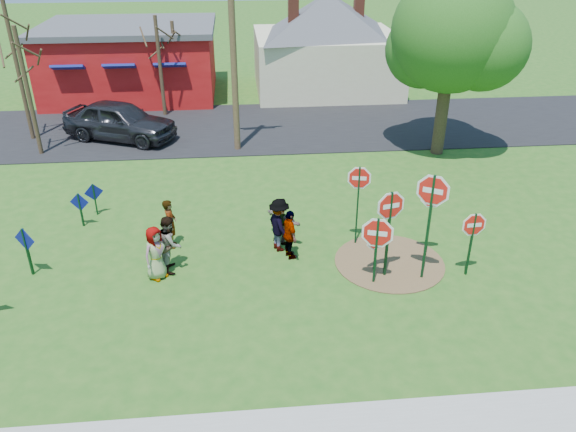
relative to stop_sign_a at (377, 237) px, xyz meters
name	(u,v)px	position (x,y,z in m)	size (l,w,h in m)	color
ground	(235,252)	(-3.81, 1.94, -1.43)	(120.00, 120.00, 0.00)	#245819
road	(233,128)	(-3.81, 13.44, -1.41)	(120.00, 7.50, 0.04)	black
dirt_patch	(389,262)	(0.69, 0.94, -1.41)	(3.20, 3.20, 0.03)	brown
red_building	(132,60)	(-9.31, 19.94, 0.54)	(9.40, 7.69, 3.90)	#9E0F10
cream_house	(326,39)	(1.69, 19.94, 1.50)	(9.40, 9.40, 6.50)	beige
stop_sign_a	(377,237)	(0.00, 0.00, 0.00)	(1.13, 0.37, 2.15)	#0E331A
stop_sign_b	(359,186)	(-0.08, 2.14, 0.53)	(0.93, 0.22, 2.69)	#0E331A
stop_sign_c	(431,204)	(1.40, 0.09, 0.90)	(1.03, 0.61, 3.30)	#0E331A
stop_sign_d	(432,203)	(1.86, 1.21, 0.33)	(0.92, 0.19, 2.44)	#0E331A
stop_sign_e	(377,241)	(0.16, 0.58, -0.44)	(0.87, 0.44, 1.54)	#0E331A
stop_sign_f	(473,229)	(2.69, 0.14, 0.03)	(0.92, 0.07, 2.06)	#0E331A
stop_sign_g	(390,215)	(0.38, 0.30, 0.50)	(1.06, 0.28, 2.75)	#0E331A
blue_diamond_b	(26,246)	(-9.53, 1.29, -0.50)	(0.63, 0.36, 1.49)	#0E331A
blue_diamond_c	(80,206)	(-8.74, 4.08, -0.70)	(0.62, 0.14, 1.19)	#0E331A
blue_diamond_d	(94,196)	(-8.46, 4.87, -0.72)	(0.59, 0.22, 1.15)	#0E331A
person_a	(156,253)	(-5.96, 0.81, -0.64)	(0.78, 0.50, 1.59)	#434686
person_b	(170,223)	(-5.72, 2.51, -0.65)	(0.57, 0.37, 1.57)	teal
person_c	(170,243)	(-5.61, 1.23, -0.59)	(0.82, 0.64, 1.68)	brown
person_d	(279,225)	(-2.46, 2.00, -0.59)	(1.08, 0.62, 1.68)	#37383C
person_e	(290,235)	(-2.18, 1.50, -0.66)	(0.91, 0.38, 1.55)	#4C345C
person_f	(281,221)	(-2.38, 2.45, -0.69)	(1.38, 0.44, 1.48)	#1E5637
suv	(120,121)	(-8.84, 12.29, -0.52)	(2.05, 5.11, 1.74)	#333238
utility_pole	(233,44)	(-3.60, 10.58, 3.08)	(2.10, 0.28, 8.57)	#4C3823
leafy_tree	(455,38)	(5.08, 9.36, 3.36)	(5.23, 4.77, 7.44)	#382819
bare_tree_west	(24,74)	(-11.99, 10.80, 2.01)	(1.80, 1.80, 5.31)	#382819
bare_tree_east	(159,52)	(-7.24, 15.78, 1.75)	(1.80, 1.80, 4.91)	#382819
bare_tree_mid	(13,48)	(-12.92, 12.77, 2.64)	(1.80, 1.80, 6.30)	#382819
bare_tree_extra	(175,54)	(-6.57, 16.73, 1.48)	(1.80, 1.80, 4.50)	#382819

